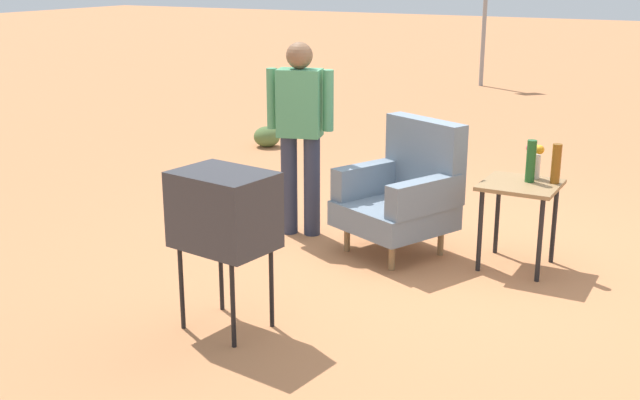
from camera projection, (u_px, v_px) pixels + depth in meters
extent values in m
plane|color=#C17A4C|center=(429.00, 256.00, 6.37)|extent=(60.00, 60.00, 0.00)
cylinder|color=#937047|center=(347.00, 238.00, 6.46)|extent=(0.05, 0.05, 0.22)
cylinder|color=#937047|center=(392.00, 256.00, 6.06)|extent=(0.05, 0.05, 0.22)
cylinder|color=#937047|center=(395.00, 225.00, 6.78)|extent=(0.05, 0.05, 0.22)
cylinder|color=#937047|center=(441.00, 242.00, 6.37)|extent=(0.05, 0.05, 0.22)
cube|color=slate|center=(394.00, 215.00, 6.36)|extent=(1.00, 1.00, 0.20)
cube|color=slate|center=(425.00, 158.00, 6.43)|extent=(0.76, 0.45, 0.64)
cube|color=slate|center=(368.00, 179.00, 6.54)|extent=(0.40, 0.68, 0.26)
cube|color=slate|center=(424.00, 196.00, 6.05)|extent=(0.40, 0.68, 0.26)
cylinder|color=black|center=(480.00, 231.00, 5.99)|extent=(0.04, 0.04, 0.64)
cylinder|color=black|center=(540.00, 240.00, 5.78)|extent=(0.04, 0.04, 0.64)
cylinder|color=black|center=(497.00, 215.00, 6.37)|extent=(0.04, 0.04, 0.64)
cylinder|color=black|center=(554.00, 223.00, 6.16)|extent=(0.04, 0.04, 0.64)
cube|color=#937047|center=(521.00, 185.00, 5.98)|extent=(0.56, 0.56, 0.03)
cylinder|color=black|center=(271.00, 287.00, 5.07)|extent=(0.03, 0.03, 0.55)
cylinder|color=black|center=(221.00, 271.00, 5.32)|extent=(0.03, 0.03, 0.55)
cylinder|color=black|center=(233.00, 305.00, 4.79)|extent=(0.03, 0.03, 0.55)
cylinder|color=black|center=(182.00, 288.00, 5.04)|extent=(0.03, 0.03, 0.55)
cube|color=#333338|center=(224.00, 210.00, 4.91)|extent=(0.66, 0.52, 0.48)
cube|color=#383D3F|center=(248.00, 202.00, 5.08)|extent=(0.42, 0.07, 0.34)
cylinder|color=#2D3347|center=(289.00, 185.00, 6.82)|extent=(0.14, 0.14, 0.86)
cylinder|color=#2D3347|center=(312.00, 186.00, 6.78)|extent=(0.14, 0.14, 0.86)
cube|color=#4C9366|center=(300.00, 103.00, 6.60)|extent=(0.41, 0.31, 0.56)
cylinder|color=#4C9366|center=(272.00, 99.00, 6.64)|extent=(0.09, 0.09, 0.50)
cylinder|color=#4C9366|center=(328.00, 101.00, 6.54)|extent=(0.09, 0.09, 0.50)
sphere|color=brown|center=(300.00, 55.00, 6.49)|extent=(0.22, 0.22, 0.22)
cylinder|color=gray|center=(484.00, 33.00, 15.04)|extent=(0.08, 0.08, 2.00)
cylinder|color=#1E5623|center=(531.00, 161.00, 5.96)|extent=(0.07, 0.07, 0.32)
cylinder|color=brown|center=(556.00, 164.00, 5.93)|extent=(0.07, 0.07, 0.30)
cylinder|color=silver|center=(534.00, 167.00, 6.09)|extent=(0.09, 0.09, 0.18)
sphere|color=yellow|center=(536.00, 149.00, 6.05)|extent=(0.07, 0.07, 0.07)
sphere|color=#E04C66|center=(531.00, 148.00, 6.07)|extent=(0.07, 0.07, 0.07)
sphere|color=orange|center=(540.00, 150.00, 6.02)|extent=(0.07, 0.07, 0.07)
ellipsoid|color=#516B38|center=(267.00, 137.00, 10.17)|extent=(0.34, 0.34, 0.26)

